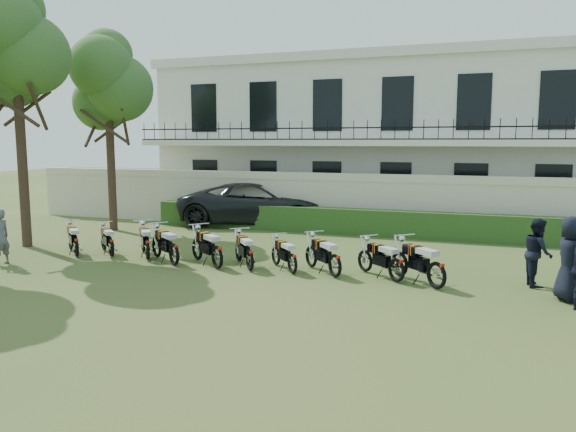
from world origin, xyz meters
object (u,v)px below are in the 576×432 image
(motorcycle_5, at_px, (250,255))
(motorcycle_8, at_px, (397,264))
(motorcycle_3, at_px, (174,249))
(motorcycle_7, at_px, (335,260))
(tree_west_mid, at_px, (16,45))
(motorcycle_0, at_px, (76,243))
(motorcycle_6, at_px, (292,259))
(motorcycle_4, at_px, (217,251))
(tree_west_near, at_px, (108,81))
(officer_3, at_px, (570,259))
(motorcycle_2, at_px, (147,245))
(officer_4, at_px, (538,252))
(motorcycle_1, at_px, (111,243))
(inspector, at_px, (0,237))
(suv, at_px, (259,204))
(motorcycle_9, at_px, (437,269))

(motorcycle_5, bearing_deg, motorcycle_8, -36.45)
(motorcycle_3, xyz_separation_m, motorcycle_7, (4.71, 0.22, -0.02))
(tree_west_mid, distance_m, motorcycle_5, 10.66)
(motorcycle_0, bearing_deg, motorcycle_5, -47.34)
(motorcycle_6, bearing_deg, motorcycle_8, -41.72)
(motorcycle_4, bearing_deg, tree_west_near, 93.54)
(tree_west_near, height_order, officer_3, tree_west_near)
(motorcycle_7, bearing_deg, tree_west_mid, 130.61)
(motorcycle_2, relative_size, officer_4, 0.92)
(tree_west_mid, relative_size, officer_4, 5.21)
(motorcycle_6, height_order, motorcycle_8, motorcycle_8)
(motorcycle_1, relative_size, officer_4, 0.83)
(inspector, distance_m, officer_3, 15.12)
(motorcycle_3, relative_size, motorcycle_8, 1.11)
(motorcycle_5, distance_m, inspector, 7.36)
(motorcycle_1, relative_size, motorcycle_7, 0.96)
(motorcycle_7, xyz_separation_m, suv, (-5.57, 7.96, 0.43))
(motorcycle_2, bearing_deg, suv, 48.16)
(tree_west_mid, height_order, motorcycle_2, tree_west_mid)
(motorcycle_1, relative_size, motorcycle_4, 0.83)
(officer_4, bearing_deg, inspector, 91.10)
(tree_west_near, xyz_separation_m, motorcycle_1, (3.35, -4.55, -5.44))
(motorcycle_0, distance_m, suv, 8.60)
(motorcycle_2, bearing_deg, motorcycle_8, -40.29)
(motorcycle_0, height_order, inspector, inspector)
(officer_3, bearing_deg, motorcycle_7, 68.23)
(motorcycle_9, bearing_deg, motorcycle_5, 131.14)
(motorcycle_8, bearing_deg, motorcycle_2, 129.75)
(motorcycle_0, relative_size, inspector, 0.90)
(motorcycle_4, distance_m, motorcycle_9, 5.96)
(suv, bearing_deg, inspector, 146.40)
(motorcycle_6, distance_m, suv, 9.11)
(motorcycle_2, relative_size, motorcycle_7, 1.07)
(motorcycle_4, bearing_deg, tree_west_mid, 121.17)
(motorcycle_4, height_order, suv, suv)
(motorcycle_4, height_order, officer_4, officer_4)
(motorcycle_1, distance_m, officer_4, 12.11)
(motorcycle_4, relative_size, motorcycle_9, 1.06)
(motorcycle_3, height_order, officer_4, officer_4)
(motorcycle_8, bearing_deg, motorcycle_3, 132.96)
(motorcycle_2, xyz_separation_m, motorcycle_4, (2.50, -0.32, 0.03))
(inspector, bearing_deg, tree_west_near, -165.72)
(tree_west_mid, distance_m, officer_4, 16.96)
(motorcycle_1, height_order, motorcycle_8, motorcycle_8)
(motorcycle_1, distance_m, motorcycle_4, 3.84)
(motorcycle_5, bearing_deg, motorcycle_7, -36.65)
(motorcycle_5, xyz_separation_m, suv, (-3.18, 8.05, 0.44))
(motorcycle_4, xyz_separation_m, motorcycle_8, (4.94, 0.25, -0.04))
(tree_west_mid, xyz_separation_m, motorcycle_9, (13.64, -1.01, -6.14))
(motorcycle_6, bearing_deg, motorcycle_1, 135.08)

